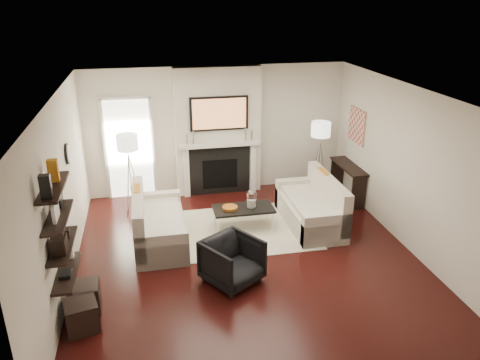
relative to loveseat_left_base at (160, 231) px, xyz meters
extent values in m
plane|color=black|center=(1.37, -0.83, -0.21)|extent=(6.00, 6.00, 0.00)
plane|color=white|center=(1.37, -0.83, 2.49)|extent=(6.00, 6.00, 0.00)
plane|color=silver|center=(1.37, 2.17, 1.14)|extent=(5.50, 0.00, 5.50)
plane|color=silver|center=(1.37, -3.83, 1.14)|extent=(5.50, 0.00, 5.50)
plane|color=silver|center=(-1.38, -0.83, 1.14)|extent=(0.00, 6.00, 6.00)
plane|color=silver|center=(4.12, -0.83, 1.14)|extent=(0.00, 6.00, 6.00)
cube|color=silver|center=(1.37, 2.05, 1.14)|extent=(1.80, 0.25, 2.70)
cube|color=black|center=(1.37, 1.91, 0.31)|extent=(1.30, 0.02, 1.04)
cube|color=black|center=(1.37, 1.91, 0.24)|extent=(0.75, 0.02, 0.65)
cube|color=white|center=(0.65, 1.88, 0.34)|extent=(0.12, 0.08, 1.10)
cube|color=white|center=(2.09, 1.88, 0.34)|extent=(0.12, 0.08, 1.10)
cube|color=white|center=(1.37, 1.86, 0.91)|extent=(1.70, 0.18, 0.07)
cube|color=black|center=(1.37, 1.89, 1.57)|extent=(1.20, 0.06, 0.70)
cube|color=#BF723F|center=(1.37, 1.86, 1.57)|extent=(1.10, 0.00, 0.62)
cylinder|color=silver|center=(0.82, 1.87, 1.09)|extent=(0.04, 0.04, 0.30)
cylinder|color=silver|center=(0.69, 1.87, 1.06)|extent=(0.04, 0.04, 0.24)
cylinder|color=silver|center=(1.92, 1.87, 1.09)|extent=(0.04, 0.04, 0.30)
cylinder|color=silver|center=(2.05, 1.87, 1.06)|extent=(0.04, 0.04, 0.24)
cube|color=white|center=(-0.48, 2.15, 0.84)|extent=(0.90, 0.02, 2.10)
cube|color=white|center=(-0.96, 2.13, 0.84)|extent=(0.06, 0.06, 2.16)
cube|color=white|center=(0.00, 2.13, 0.84)|extent=(0.06, 0.06, 2.16)
cube|color=white|center=(-0.48, 2.13, 1.92)|extent=(1.02, 0.06, 0.06)
cube|color=beige|center=(1.46, 0.16, -0.20)|extent=(2.60, 2.00, 0.01)
cube|color=beige|center=(0.00, 0.00, 0.00)|extent=(0.85, 1.80, 0.42)
cube|color=beige|center=(-0.33, 0.00, 0.32)|extent=(0.18, 1.80, 0.80)
cube|color=beige|center=(0.00, -0.81, 0.09)|extent=(0.85, 0.18, 0.60)
cube|color=beige|center=(0.00, 0.81, 0.09)|extent=(0.85, 0.18, 0.60)
cube|color=beige|center=(0.05, 0.00, 0.26)|extent=(0.63, 1.44, 0.10)
cube|color=#BE7217|center=(-0.33, 0.30, 0.52)|extent=(0.10, 0.42, 0.42)
cube|color=black|center=(-0.33, -0.30, 0.51)|extent=(0.10, 0.40, 0.40)
cube|color=beige|center=(2.78, 0.12, 0.00)|extent=(0.85, 1.80, 0.42)
cube|color=beige|center=(3.12, 0.12, 0.32)|extent=(0.18, 1.80, 0.80)
cube|color=beige|center=(2.78, -0.69, 0.09)|extent=(0.85, 0.18, 0.60)
cube|color=beige|center=(2.78, 0.93, 0.09)|extent=(0.85, 0.18, 0.60)
cube|color=beige|center=(2.73, 0.12, 0.26)|extent=(0.63, 1.44, 0.10)
cube|color=#BE7217|center=(3.12, 0.42, 0.52)|extent=(0.10, 0.42, 0.42)
cube|color=black|center=(3.12, -0.18, 0.51)|extent=(0.10, 0.40, 0.40)
cube|color=black|center=(1.52, 0.21, 0.19)|extent=(1.10, 0.55, 0.04)
cylinder|color=silver|center=(1.02, -0.01, -0.02)|extent=(0.02, 0.02, 0.38)
cylinder|color=silver|center=(2.02, -0.01, -0.02)|extent=(0.02, 0.02, 0.38)
cylinder|color=silver|center=(1.02, 0.43, -0.02)|extent=(0.02, 0.02, 0.38)
cylinder|color=silver|center=(2.02, 0.43, -0.02)|extent=(0.02, 0.02, 0.38)
cylinder|color=white|center=(1.67, 0.21, 0.35)|extent=(0.18, 0.18, 0.31)
cylinder|color=white|center=(1.67, 0.21, 0.29)|extent=(0.10, 0.10, 0.15)
cylinder|color=#BC721F|center=(1.27, 0.21, 0.24)|extent=(0.28, 0.28, 0.05)
imported|color=black|center=(1.01, -1.44, 0.17)|extent=(1.01, 0.99, 0.77)
cylinder|color=silver|center=(-0.48, 1.33, 0.39)|extent=(0.02, 0.02, 1.20)
cylinder|color=white|center=(-0.48, 1.33, 1.24)|extent=(0.40, 0.40, 0.30)
cylinder|color=silver|center=(-0.37, 1.33, 0.39)|extent=(0.25, 0.02, 1.23)
cylinder|color=silver|center=(-0.53, 1.43, 0.39)|extent=(0.14, 0.22, 1.23)
cylinder|color=silver|center=(-0.53, 1.24, 0.39)|extent=(0.14, 0.22, 1.23)
cylinder|color=silver|center=(3.42, 1.45, 0.39)|extent=(0.02, 0.02, 1.20)
cylinder|color=white|center=(3.42, 1.45, 1.24)|extent=(0.40, 0.40, 0.30)
cylinder|color=silver|center=(3.53, 1.45, 0.39)|extent=(0.25, 0.02, 1.23)
cylinder|color=silver|center=(3.37, 1.55, 0.39)|extent=(0.14, 0.22, 1.23)
cylinder|color=silver|center=(3.37, 1.36, 0.39)|extent=(0.14, 0.22, 1.23)
cube|color=black|center=(3.94, 1.09, 0.52)|extent=(0.35, 1.20, 0.04)
cube|color=black|center=(3.94, 0.54, 0.14)|extent=(0.30, 0.04, 0.71)
cube|color=black|center=(3.94, 1.64, 0.14)|extent=(0.30, 0.04, 0.71)
cube|color=tan|center=(4.10, 1.22, 1.34)|extent=(0.03, 0.70, 0.70)
cube|color=black|center=(-1.25, -1.83, 0.49)|extent=(0.25, 1.00, 0.03)
cube|color=black|center=(-1.25, -1.83, 0.89)|extent=(0.25, 1.00, 0.04)
cube|color=black|center=(-1.25, -1.83, 1.29)|extent=(0.25, 1.00, 0.04)
cube|color=black|center=(-1.25, -1.83, 1.69)|extent=(0.25, 1.00, 0.04)
cube|color=black|center=(-1.25, -2.19, 1.85)|extent=(0.12, 0.10, 0.28)
cube|color=#BE7217|center=(-1.25, -1.68, 1.85)|extent=(0.12, 0.10, 0.28)
cube|color=white|center=(-1.25, -1.92, 1.42)|extent=(0.04, 0.30, 0.22)
cube|color=black|center=(-1.25, -1.53, 1.40)|extent=(0.04, 0.22, 0.18)
cube|color=black|center=(-1.25, -2.02, 1.01)|extent=(0.18, 0.25, 0.20)
cube|color=black|center=(-1.25, -1.65, 0.97)|extent=(0.15, 0.12, 0.12)
cube|color=black|center=(-1.25, -1.93, 0.53)|extent=(0.14, 0.20, 0.05)
cube|color=white|center=(-1.25, -1.47, 0.60)|extent=(0.10, 0.10, 0.18)
cylinder|color=black|center=(-1.36, 0.07, 1.49)|extent=(0.04, 0.34, 0.34)
cylinder|color=white|center=(-1.33, 0.07, 1.49)|extent=(0.01, 0.29, 0.29)
cube|color=black|center=(-1.10, -1.70, -0.01)|extent=(0.42, 0.42, 0.40)
cube|color=black|center=(-1.10, -2.09, -0.01)|extent=(0.48, 0.48, 0.40)
camera|label=1|loc=(-0.09, -7.34, 3.86)|focal=35.00mm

